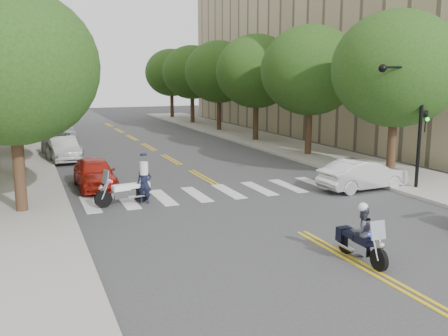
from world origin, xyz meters
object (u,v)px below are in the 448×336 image
officer_standing (144,183)px  convertible (363,175)px  motorcycle_police (361,235)px  motorcycle_parked (127,191)px

officer_standing → convertible: 10.11m
motorcycle_police → officer_standing: motorcycle_police is taller
motorcycle_police → motorcycle_parked: motorcycle_police is taller
motorcycle_parked → officer_standing: 0.77m
motorcycle_police → officer_standing: (-4.23, 8.80, 0.07)m
officer_standing → motorcycle_parked: bearing=-165.1°
motorcycle_parked → officer_standing: bearing=-110.6°
motorcycle_parked → convertible: motorcycle_parked is taller
motorcycle_police → officer_standing: 9.76m
motorcycle_parked → convertible: bearing=-108.8°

